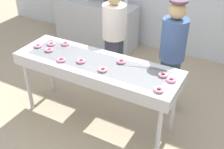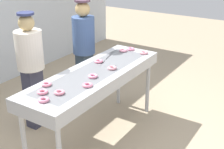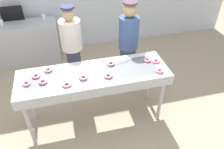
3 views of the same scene
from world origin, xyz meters
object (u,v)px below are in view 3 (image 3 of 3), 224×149
Objects in this scene: strawberry_donut_8 at (26,84)px; menu_display at (12,13)px; strawberry_donut_0 at (147,60)px; paper_cup_0 at (1,22)px; worker_baker at (128,42)px; strawberry_donut_10 at (48,70)px; strawberry_donut_7 at (43,82)px; strawberry_donut_3 at (36,76)px; worker_assistant at (72,45)px; strawberry_donut_1 at (108,76)px; paper_cup_1 at (44,17)px; strawberry_donut_4 at (67,85)px; strawberry_donut_2 at (160,71)px; strawberry_donut_6 at (83,78)px; strawberry_donut_9 at (156,61)px; prep_counter at (19,44)px; strawberry_donut_5 at (111,64)px; fryer_conveyor at (94,78)px.

menu_display is at bearing 99.36° from strawberry_donut_8.
paper_cup_0 reaches higher than strawberry_donut_0.
worker_baker is (1.69, 0.78, -0.02)m from strawberry_donut_8.
strawberry_donut_8 is 0.38m from strawberry_donut_10.
strawberry_donut_3 is at bearing 119.83° from strawberry_donut_7.
worker_baker reaches higher than worker_assistant.
worker_baker is (1.47, 0.80, -0.02)m from strawberry_donut_7.
strawberry_donut_1 is 2.53m from paper_cup_1.
strawberry_donut_3 is 1.00× the size of strawberry_donut_4.
strawberry_donut_2 is 1.00× the size of strawberry_donut_6.
strawberry_donut_2 is at bearing -10.33° from strawberry_donut_3.
worker_assistant reaches higher than strawberry_donut_8.
strawberry_donut_0 is at bearing -40.68° from paper_cup_0.
strawberry_donut_1 is 1.00× the size of strawberry_donut_9.
strawberry_donut_7 is 0.07× the size of prep_counter.
strawberry_donut_2 and strawberry_donut_6 have the same top height.
strawberry_donut_5 is at bearing 171.70° from strawberry_donut_9.
strawberry_donut_1 is (-0.68, -0.24, 0.00)m from strawberry_donut_0.
strawberry_donut_0 is 1.34m from worker_assistant.
worker_baker reaches higher than strawberry_donut_1.
worker_assistant reaches higher than menu_display.
strawberry_donut_6 reaches higher than prep_counter.
strawberry_donut_8 is (-0.53, 0.16, 0.00)m from strawberry_donut_4.
fryer_conveyor is at bearing -58.21° from prep_counter.
strawberry_donut_1 is (0.18, -0.14, 0.10)m from fryer_conveyor.
strawberry_donut_3 is at bearing -76.96° from menu_display.
strawberry_donut_5 is (0.11, 0.28, 0.00)m from strawberry_donut_1.
strawberry_donut_4 is 1.49m from worker_baker.
strawberry_donut_4 is (-0.58, -0.05, 0.00)m from strawberry_donut_1.
prep_counter is (-0.92, 2.32, -0.53)m from strawberry_donut_4.
strawberry_donut_10 is 1.00× the size of paper_cup_0.
strawberry_donut_0 and strawberry_donut_4 have the same top height.
strawberry_donut_3 is at bearing 47.66° from strawberry_donut_8.
prep_counter is at bearing 133.90° from strawberry_donut_2.
worker_assistant reaches higher than fryer_conveyor.
strawberry_donut_7 is at bearing -176.86° from strawberry_donut_9.
strawberry_donut_7 is at bearing 174.27° from strawberry_donut_1.
strawberry_donut_8 is 2.26m from prep_counter.
strawberry_donut_0 is 1.00× the size of paper_cup_0.
paper_cup_1 is at bearing 110.10° from strawberry_donut_1.
strawberry_donut_7 is at bearing -174.48° from strawberry_donut_0.
strawberry_donut_5 is 1.00× the size of paper_cup_1.
strawberry_donut_4 is 1.00× the size of paper_cup_1.
paper_cup_1 reaches higher than fryer_conveyor.
worker_assistant is 3.61× the size of menu_display.
strawberry_donut_0 and strawberry_donut_1 have the same top height.
strawberry_donut_5 is 0.91m from worker_assistant.
strawberry_donut_7 is at bearing -75.75° from menu_display.
strawberry_donut_10 is 0.07× the size of worker_assistant.
strawberry_donut_2 is 1.00× the size of strawberry_donut_3.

